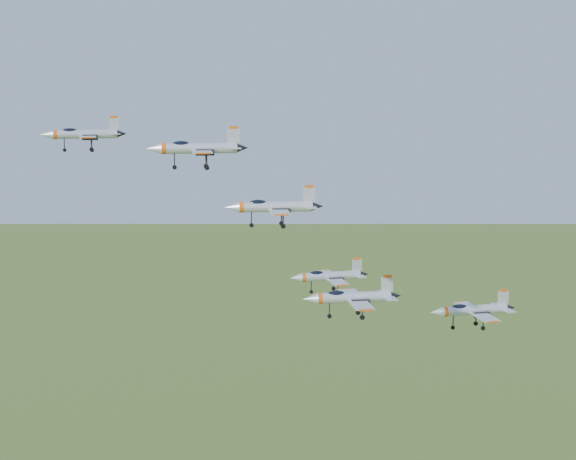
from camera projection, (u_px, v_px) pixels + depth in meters
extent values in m
cylinder|color=silver|center=(85.00, 134.00, 118.32)|extent=(9.18, 1.33, 1.33)
cone|color=silver|center=(47.00, 135.00, 116.89)|extent=(1.84, 1.33, 1.33)
cone|color=black|center=(122.00, 134.00, 119.70)|extent=(1.43, 1.13, 1.13)
ellipsoid|color=black|center=(70.00, 131.00, 117.65)|extent=(2.25, 0.96, 0.84)
cube|color=silver|center=(87.00, 137.00, 115.70)|extent=(2.35, 4.49, 0.14)
cube|color=silver|center=(86.00, 135.00, 121.13)|extent=(2.35, 4.49, 0.14)
cube|color=silver|center=(114.00, 125.00, 119.18)|extent=(1.53, 0.12, 2.14)
cube|color=#D1500E|center=(114.00, 117.00, 118.99)|extent=(1.12, 0.14, 0.36)
cylinder|color=silver|center=(199.00, 148.00, 110.20)|extent=(10.45, 2.73, 1.49)
cone|color=silver|center=(154.00, 149.00, 109.30)|extent=(2.23, 1.73, 1.49)
cone|color=black|center=(243.00, 148.00, 111.06)|extent=(1.75, 1.45, 1.27)
ellipsoid|color=black|center=(181.00, 144.00, 109.74)|extent=(2.64, 1.37, 0.95)
cube|color=silver|center=(202.00, 152.00, 107.14)|extent=(3.23, 5.34, 0.16)
cube|color=silver|center=(200.00, 149.00, 113.42)|extent=(3.23, 5.34, 0.16)
cube|color=silver|center=(233.00, 137.00, 110.62)|extent=(1.73, 0.34, 2.41)
cube|color=#D1500E|center=(233.00, 127.00, 110.41)|extent=(1.27, 0.31, 0.40)
cylinder|color=silver|center=(276.00, 207.00, 89.90)|extent=(8.33, 2.55, 1.19)
cone|color=silver|center=(232.00, 207.00, 89.41)|extent=(1.82, 1.45, 1.19)
cone|color=black|center=(318.00, 206.00, 90.37)|extent=(1.43, 1.21, 1.01)
ellipsoid|color=black|center=(258.00, 203.00, 89.62)|extent=(2.13, 1.18, 0.76)
cube|color=silver|center=(279.00, 212.00, 87.44)|extent=(2.75, 4.33, 0.13)
cube|color=silver|center=(275.00, 206.00, 92.47)|extent=(2.75, 4.33, 0.13)
cube|color=silver|center=(309.00, 195.00, 90.06)|extent=(1.37, 0.34, 1.92)
cube|color=#D1500E|center=(309.00, 187.00, 89.89)|extent=(1.02, 0.29, 0.32)
cylinder|color=silver|center=(331.00, 276.00, 124.07)|extent=(9.40, 1.62, 1.35)
cone|color=silver|center=(296.00, 278.00, 122.76)|extent=(1.91, 1.41, 1.35)
cone|color=black|center=(364.00, 274.00, 125.33)|extent=(1.49, 1.19, 1.15)
ellipsoid|color=black|center=(317.00, 274.00, 123.45)|extent=(2.32, 1.04, 0.86)
cube|color=silver|center=(338.00, 282.00, 121.37)|extent=(2.52, 4.64, 0.15)
cube|color=silver|center=(327.00, 274.00, 126.95)|extent=(2.52, 4.64, 0.15)
cube|color=silver|center=(357.00, 266.00, 124.83)|extent=(1.56, 0.17, 2.18)
cube|color=#D1500E|center=(357.00, 259.00, 124.64)|extent=(1.15, 0.18, 0.36)
cylinder|color=silver|center=(354.00, 297.00, 104.66)|extent=(9.82, 2.53, 1.40)
cone|color=silver|center=(310.00, 299.00, 103.80)|extent=(2.10, 1.62, 1.40)
cone|color=black|center=(396.00, 296.00, 105.49)|extent=(1.64, 1.36, 1.19)
ellipsoid|color=black|center=(336.00, 294.00, 104.22)|extent=(2.48, 1.28, 0.89)
cube|color=silver|center=(361.00, 305.00, 101.79)|extent=(3.02, 5.01, 0.15)
cube|color=silver|center=(350.00, 294.00, 107.69)|extent=(3.02, 5.01, 0.15)
cube|color=silver|center=(387.00, 285.00, 105.07)|extent=(1.62, 0.32, 2.27)
cube|color=#D1500E|center=(387.00, 276.00, 104.87)|extent=(1.20, 0.29, 0.38)
cylinder|color=silver|center=(474.00, 310.00, 121.35)|extent=(10.31, 2.00, 1.48)
cone|color=silver|center=(436.00, 312.00, 120.04)|extent=(2.12, 1.58, 1.48)
cone|color=black|center=(510.00, 308.00, 122.60)|extent=(1.66, 1.34, 1.26)
ellipsoid|color=black|center=(459.00, 307.00, 120.72)|extent=(2.56, 1.19, 0.94)
cube|color=silver|center=(485.00, 317.00, 118.37)|extent=(2.87, 5.14, 0.16)
cube|color=silver|center=(467.00, 306.00, 124.51)|extent=(2.87, 5.14, 0.16)
cube|color=silver|center=(503.00, 298.00, 122.08)|extent=(1.71, 0.22, 2.39)
cube|color=#D1500E|center=(504.00, 290.00, 121.87)|extent=(1.26, 0.22, 0.40)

